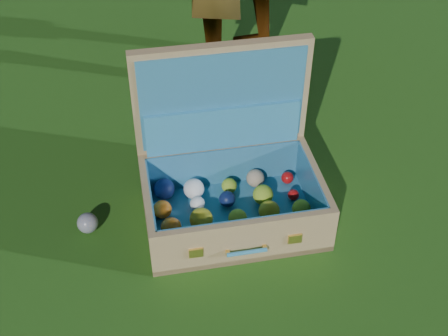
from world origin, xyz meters
TOP-DOWN VIEW (x-y plane):
  - ground at (0.00, 0.00)m, footprint 60.00×60.00m
  - stray_ball at (-0.57, -0.02)m, footprint 0.06×0.06m
  - suitcase at (-0.14, -0.09)m, footprint 0.61×0.50m

SIDE VIEW (x-z plane):
  - ground at x=0.00m, z-range 0.00..0.00m
  - stray_ball at x=-0.57m, z-range 0.00..0.06m
  - suitcase at x=-0.14m, z-range -0.11..0.41m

